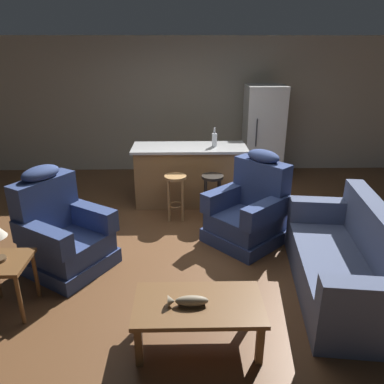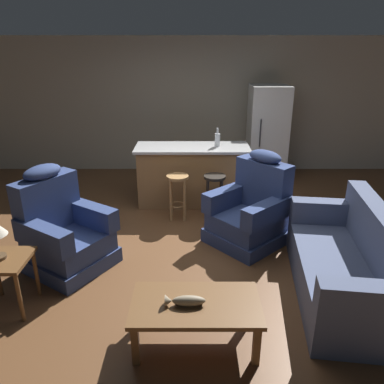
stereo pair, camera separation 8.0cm
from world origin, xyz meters
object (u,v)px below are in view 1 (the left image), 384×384
object	(u,v)px
couch	(347,264)
end_table	(4,270)
coffee_table	(199,308)
recliner_near_island	(249,211)
bottle_tall_green	(214,139)
bar_stool_right	(212,189)
bar_stool_left	(176,189)
kitchen_island	(190,175)
recliner_near_lamp	(62,234)
fish_figurine	(188,301)
refrigerator	(263,133)

from	to	relation	value
couch	end_table	world-z (taller)	couch
coffee_table	recliner_near_island	size ratio (longest dim) A/B	0.92
recliner_near_island	bottle_tall_green	world-z (taller)	bottle_tall_green
bottle_tall_green	coffee_table	bearing A→B (deg)	-96.62
bar_stool_right	bottle_tall_green	size ratio (longest dim) A/B	2.33
recliner_near_island	coffee_table	bearing A→B (deg)	26.14
coffee_table	couch	distance (m)	1.71
coffee_table	bar_stool_left	distance (m)	2.54
kitchen_island	recliner_near_lamp	bearing A→B (deg)	-128.32
couch	bar_stool_right	bearing A→B (deg)	-48.18
recliner_near_island	bottle_tall_green	distance (m)	1.49
fish_figurine	kitchen_island	size ratio (longest dim) A/B	0.19
end_table	bar_stool_right	world-z (taller)	bar_stool_right
bottle_tall_green	recliner_near_lamp	bearing A→B (deg)	-135.12
end_table	refrigerator	xyz separation A→B (m)	(3.22, 3.88, 0.42)
fish_figurine	bar_stool_right	world-z (taller)	bar_stool_right
bar_stool_right	refrigerator	world-z (taller)	refrigerator
end_table	kitchen_island	bearing A→B (deg)	56.01
bar_stool_left	bar_stool_right	bearing A→B (deg)	0.00
fish_figurine	bottle_tall_green	xyz separation A→B (m)	(0.46, 3.17, 0.60)
bar_stool_left	coffee_table	bearing A→B (deg)	-84.52
end_table	refrigerator	distance (m)	5.06
fish_figurine	couch	size ratio (longest dim) A/B	0.17
fish_figurine	recliner_near_lamp	size ratio (longest dim) A/B	0.28
end_table	refrigerator	world-z (taller)	refrigerator
coffee_table	couch	bearing A→B (deg)	23.81
couch	recliner_near_island	world-z (taller)	recliner_near_island
couch	bottle_tall_green	size ratio (longest dim) A/B	6.81
bar_stool_right	bottle_tall_green	xyz separation A→B (m)	(0.07, 0.62, 0.59)
coffee_table	kitchen_island	distance (m)	3.16
recliner_near_lamp	refrigerator	bearing A→B (deg)	79.75
kitchen_island	refrigerator	distance (m)	1.89
kitchen_island	bottle_tall_green	world-z (taller)	bottle_tall_green
kitchen_island	refrigerator	size ratio (longest dim) A/B	1.02
recliner_near_lamp	bar_stool_right	bearing A→B (deg)	67.72
bar_stool_right	kitchen_island	bearing A→B (deg)	117.22
fish_figurine	end_table	bearing A→B (deg)	163.87
bar_stool_right	bottle_tall_green	world-z (taller)	bottle_tall_green
couch	refrigerator	world-z (taller)	refrigerator
bar_stool_left	bar_stool_right	xyz separation A→B (m)	(0.54, 0.00, 0.00)
fish_figurine	refrigerator	world-z (taller)	refrigerator
refrigerator	bottle_tall_green	size ratio (longest dim) A/B	6.02
fish_figurine	bottle_tall_green	world-z (taller)	bottle_tall_green
couch	kitchen_island	world-z (taller)	kitchen_island
coffee_table	couch	size ratio (longest dim) A/B	0.55
kitchen_island	end_table	bearing A→B (deg)	-123.99
recliner_near_island	bottle_tall_green	xyz separation A→B (m)	(-0.37, 1.29, 0.64)
couch	bottle_tall_green	xyz separation A→B (m)	(-1.20, 2.45, 0.72)
refrigerator	recliner_near_lamp	bearing A→B (deg)	-133.20
coffee_table	fish_figurine	size ratio (longest dim) A/B	3.24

